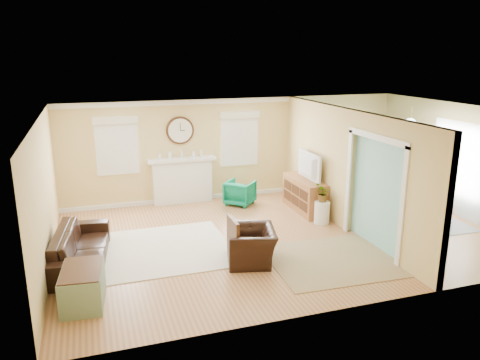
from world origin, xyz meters
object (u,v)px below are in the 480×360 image
at_px(green_chair, 240,193).
at_px(credenza, 305,195).
at_px(eames_chair, 251,245).
at_px(sofa, 81,247).
at_px(dining_table, 402,203).

distance_m(green_chair, credenza, 1.64).
relative_size(eames_chair, green_chair, 1.45).
bearing_deg(green_chair, eames_chair, 118.30).
distance_m(sofa, eames_chair, 3.09).
xyz_separation_m(green_chair, dining_table, (3.31, -2.05, 0.03)).
relative_size(eames_chair, dining_table, 0.51).
distance_m(credenza, dining_table, 2.26).
bearing_deg(eames_chair, green_chair, 179.25).
bearing_deg(sofa, green_chair, -51.34).
bearing_deg(dining_table, green_chair, 53.41).
bearing_deg(dining_table, credenza, 55.93).
bearing_deg(sofa, eames_chair, -100.04).
bearing_deg(sofa, credenza, -67.79).
bearing_deg(eames_chair, sofa, -92.86).
height_order(credenza, dining_table, credenza).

